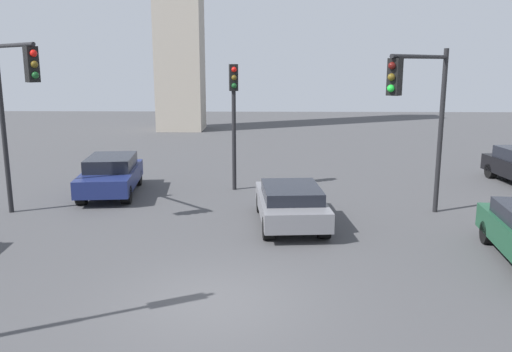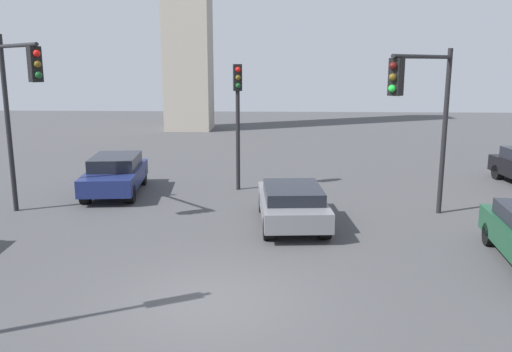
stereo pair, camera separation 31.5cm
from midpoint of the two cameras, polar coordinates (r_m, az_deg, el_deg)
The scene contains 6 objects.
ground_plane at distance 11.57m, azimuth -4.02°, elevation -13.26°, with size 88.41×88.41×0.00m, color #424244.
traffic_light_1 at distance 20.63m, azimuth -1.53°, elevation 7.82°, with size 0.37×0.48×4.88m.
traffic_light_3 at distance 18.03m, azimuth -23.54°, elevation 8.20°, with size 2.28×2.24×5.83m.
traffic_light_4 at distance 16.77m, azimuth 18.00°, elevation 7.72°, with size 2.53×3.05×5.38m.
car_2 at distance 21.07m, azimuth -14.41°, elevation 0.24°, with size 2.35×4.50×1.44m.
car_3 at distance 16.48m, azimuth 4.44°, elevation -2.90°, with size 2.25×4.34×1.26m.
Camera 2 is at (1.43, -10.38, 4.95)m, focal length 37.37 mm.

